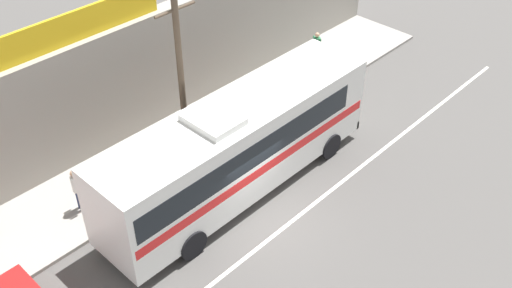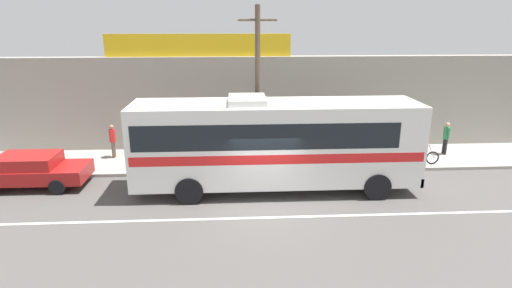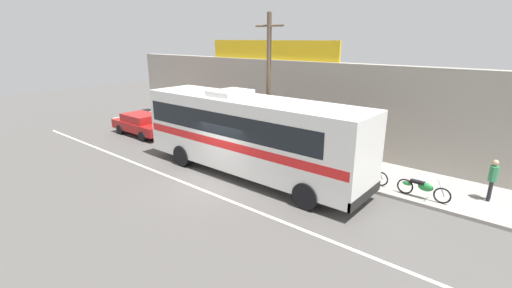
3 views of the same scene
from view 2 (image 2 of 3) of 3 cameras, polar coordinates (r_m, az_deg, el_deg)
The scene contains 13 objects.
ground_plane at distance 15.31m, azimuth 1.36°, elevation -8.72°, with size 70.00×70.00×0.00m, color #4F4C49.
sidewalk_slab at distance 20.10m, azimuth 0.19°, elevation -2.14°, with size 30.00×3.60×0.14m, color gray.
storefront_facade at distance 21.56m, azimuth -0.14°, elevation 5.59°, with size 30.00×0.70×4.80m, color gray.
storefront_billboard at distance 21.22m, azimuth -7.93°, elevation 13.29°, with size 9.15×0.12×1.10m, color gold.
road_center_stripe at distance 14.60m, azimuth 1.61°, elevation -10.06°, with size 30.00×0.14×0.01m, color silver.
intercity_bus at distance 16.20m, azimuth 2.44°, elevation 0.55°, with size 11.05×2.68×3.78m.
parked_car at distance 19.13m, azimuth -28.49°, elevation -3.14°, with size 4.39×1.88×1.37m.
utility_pole at distance 17.84m, azimuth 0.22°, elevation 7.72°, with size 1.60×0.22×7.02m.
motorcycle_orange at distance 20.49m, azimuth 21.35°, elevation -1.50°, with size 1.95×0.56×0.94m.
motorcycle_purple at distance 19.75m, azimuth 14.96°, elevation -1.56°, with size 1.96×0.56×0.94m.
pedestrian_by_curb at distance 19.61m, azimuth -11.93°, elevation 0.30°, with size 0.30×0.48×1.72m.
pedestrian_far_right at distance 22.46m, azimuth 24.65°, elevation 1.01°, with size 0.30×0.48×1.61m.
pedestrian_far_left at distance 21.09m, azimuth -19.10°, elevation 0.71°, with size 0.30×0.48×1.63m.
Camera 2 is at (-1.14, -13.77, 6.61)m, focal length 29.13 mm.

